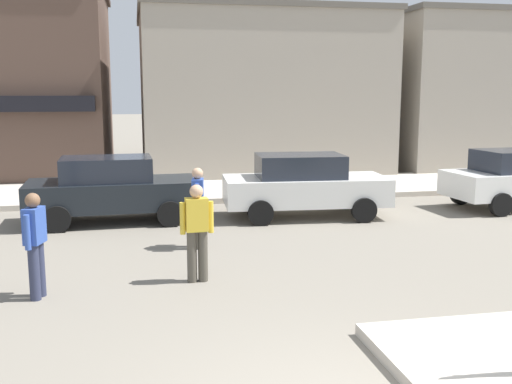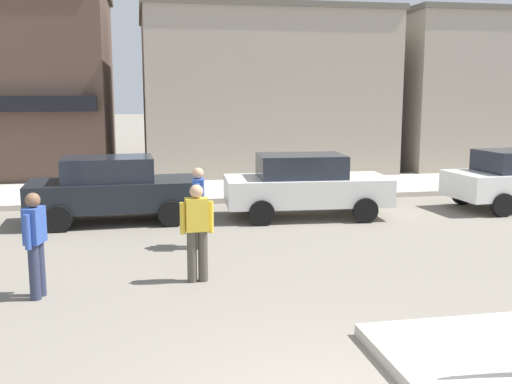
% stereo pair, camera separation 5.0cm
% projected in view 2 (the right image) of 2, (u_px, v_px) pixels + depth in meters
% --- Properties ---
extents(kerb_far, '(80.00, 4.00, 0.15)m').
position_uv_depth(kerb_far, '(203.00, 190.00, 18.50)').
color(kerb_far, beige).
rests_on(kerb_far, ground).
extents(parked_car_nearest, '(4.06, 1.99, 1.56)m').
position_uv_depth(parked_car_nearest, '(113.00, 188.00, 14.21)').
color(parked_car_nearest, black).
rests_on(parked_car_nearest, ground).
extents(parked_car_second, '(4.10, 2.08, 1.56)m').
position_uv_depth(parked_car_second, '(305.00, 185.00, 14.77)').
color(parked_car_second, white).
rests_on(parked_car_second, ground).
extents(pedestrian_crossing_near, '(0.27, 0.56, 1.61)m').
position_uv_depth(pedestrian_crossing_near, '(199.00, 205.00, 11.82)').
color(pedestrian_crossing_near, '#4C473D').
rests_on(pedestrian_crossing_near, ground).
extents(pedestrian_crossing_far, '(0.55, 0.24, 1.61)m').
position_uv_depth(pedestrian_crossing_far, '(197.00, 230.00, 9.70)').
color(pedestrian_crossing_far, '#4C473D').
rests_on(pedestrian_crossing_far, ground).
extents(pedestrian_kerb_side, '(0.31, 0.55, 1.61)m').
position_uv_depth(pedestrian_kerb_side, '(35.00, 242.00, 8.92)').
color(pedestrian_kerb_side, '#2D334C').
rests_on(pedestrian_kerb_side, ground).
extents(building_storefront_left_near, '(9.03, 7.27, 6.04)m').
position_uv_depth(building_storefront_left_near, '(259.00, 93.00, 23.45)').
color(building_storefront_left_near, '#9E9384').
rests_on(building_storefront_left_near, ground).
extents(building_storefront_left_mid, '(7.09, 6.73, 6.13)m').
position_uv_depth(building_storefront_left_mid, '(463.00, 92.00, 24.92)').
color(building_storefront_left_mid, '#9E9384').
rests_on(building_storefront_left_mid, ground).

